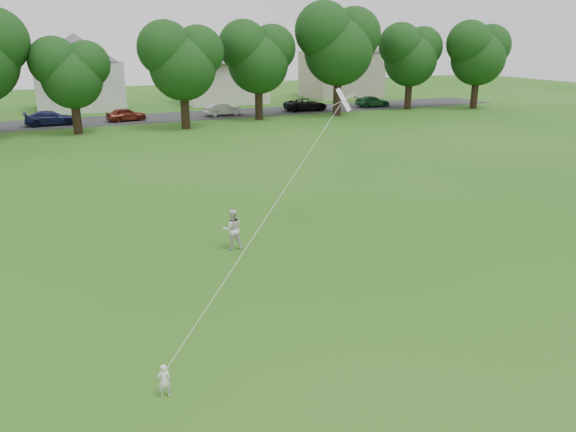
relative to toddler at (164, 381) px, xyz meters
name	(u,v)px	position (x,y,z in m)	size (l,w,h in m)	color
ground	(247,326)	(2.75, 2.23, -0.40)	(160.00, 160.00, 0.00)	#1E4F12
street	(91,122)	(2.75, 44.23, -0.40)	(90.00, 7.00, 0.01)	#2D2D30
toddler	(164,381)	(0.00, 0.00, 0.00)	(0.29, 0.19, 0.80)	silver
older_boy	(232,229)	(4.28, 7.97, 0.36)	(0.74, 0.58, 1.52)	silver
kite	(279,197)	(4.64, 4.39, 2.48)	(5.16, 4.93, 13.58)	white
tree_row	(124,49)	(5.49, 38.41, 6.10)	(81.55, 9.31, 11.06)	black
parked_cars	(110,115)	(4.45, 43.23, 0.23)	(62.95, 2.28, 1.29)	black
house_row	(77,63)	(2.87, 54.23, 4.45)	(76.66, 14.00, 10.63)	silver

